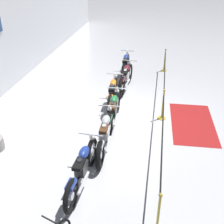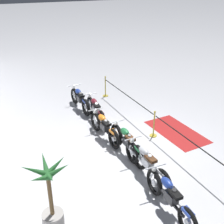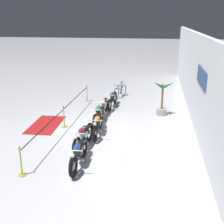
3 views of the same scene
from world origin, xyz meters
name	(u,v)px [view 1 (image 1 of 3)]	position (x,y,z in m)	size (l,w,h in m)	color
ground_plane	(131,115)	(0.00, 0.00, 0.00)	(120.00, 120.00, 0.00)	silver
motorcycle_blue_0	(82,168)	(-3.41, 0.73, 0.48)	(2.27, 0.62, 0.95)	black
motorcycle_silver_1	(105,134)	(-1.93, 0.49, 0.47)	(2.36, 0.62, 0.96)	black
motorcycle_green_2	(113,112)	(-0.71, 0.48, 0.48)	(2.34, 0.62, 0.98)	black
motorcycle_orange_3	(113,93)	(0.61, 0.72, 0.47)	(2.20, 0.62, 0.95)	black
motorcycle_maroon_4	(126,78)	(2.07, 0.45, 0.49)	(2.28, 0.62, 0.97)	black
motorcycle_blue_5	(126,66)	(3.44, 0.64, 0.47)	(2.18, 0.62, 0.96)	black
stanchion_far_left	(163,121)	(-1.41, -1.03, 0.72)	(8.84, 0.28, 1.05)	gold
stanchion_mid_left	(162,109)	(-0.02, -1.03, 0.36)	(0.28, 0.28, 1.05)	gold
stanchion_mid_right	(164,63)	(4.34, -1.03, 0.36)	(0.28, 0.28, 1.05)	gold
floor_banner	(193,123)	(-0.16, -2.03, 0.00)	(2.56, 1.35, 0.01)	maroon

